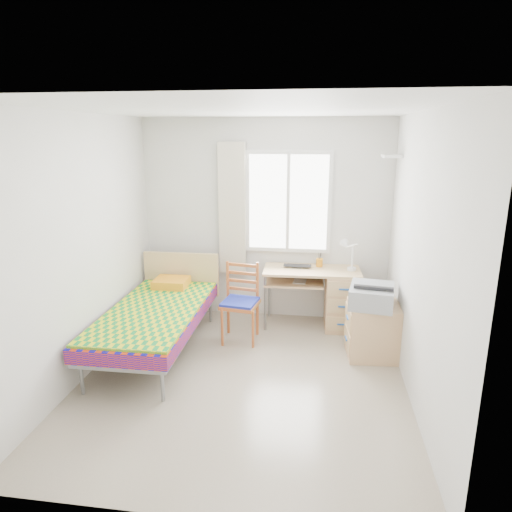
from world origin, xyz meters
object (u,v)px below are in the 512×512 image
(bed, at_px, (157,313))
(desk, at_px, (336,296))
(printer, at_px, (372,295))
(cabinet, at_px, (373,330))
(chair, at_px, (241,297))

(bed, xyz_separation_m, desk, (2.02, 0.93, -0.03))
(printer, bearing_deg, bed, -167.40)
(bed, bearing_deg, cabinet, 4.11)
(cabinet, bearing_deg, desk, 112.72)
(bed, relative_size, chair, 2.24)
(bed, distance_m, printer, 2.38)
(chair, xyz_separation_m, printer, (1.47, -0.26, 0.19))
(chair, distance_m, printer, 1.50)
(cabinet, relative_size, printer, 1.03)
(desk, relative_size, chair, 1.31)
(desk, bearing_deg, chair, -157.75)
(bed, bearing_deg, desk, 24.51)
(desk, relative_size, cabinet, 2.02)
(chair, distance_m, cabinet, 1.55)
(chair, bearing_deg, printer, -1.02)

